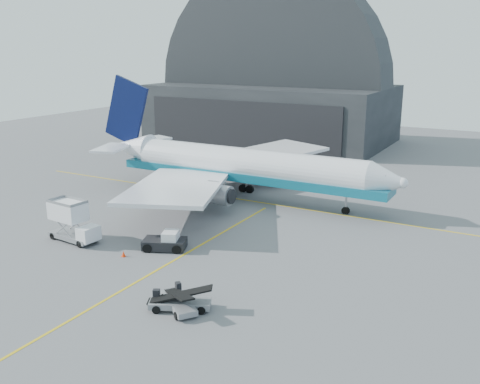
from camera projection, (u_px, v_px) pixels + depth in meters
The scene contains 9 objects.
ground at pixel (185, 254), 53.56m from camera, with size 200.00×200.00×0.00m, color #565659.
taxi_lines at pixel (245, 219), 64.24m from camera, with size 80.00×42.12×0.02m.
hangar at pixel (271, 96), 116.09m from camera, with size 50.00×28.30×28.00m.
airliner at pixel (236, 165), 72.53m from camera, with size 45.98×44.59×16.14m.
catering_truck at pixel (72, 222), 56.74m from camera, with size 6.25×2.80×4.17m.
pushback_tug at pixel (166, 242), 54.66m from camera, with size 4.90×3.88×2.00m.
belt_loader_a at pixel (179, 302), 42.22m from camera, with size 5.08×3.67×1.96m.
belt_loader_b at pixel (179, 301), 42.43m from camera, with size 4.65×4.00×1.88m.
traffic_cone at pixel (124, 254), 52.86m from camera, with size 0.40×0.40×0.58m.
Camera 1 is at (29.12, -41.03, 20.17)m, focal length 40.00 mm.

